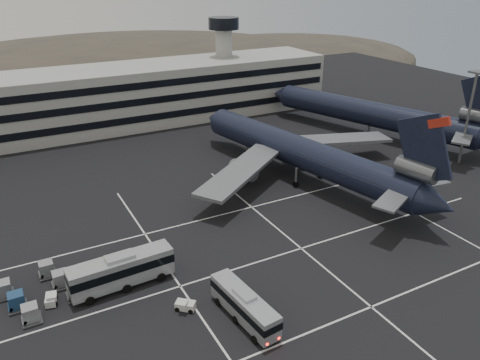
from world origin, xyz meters
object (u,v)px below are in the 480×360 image
at_px(bus_near, 244,305).
at_px(bus_far, 121,269).
at_px(trijet_main, 303,153).
at_px(tug_a, 51,299).
at_px(uld_cluster, 39,290).

distance_m(bus_near, bus_far, 15.95).
relative_size(trijet_main, tug_a, 24.37).
height_order(bus_near, tug_a, bus_near).
distance_m(trijet_main, uld_cluster, 48.89).
relative_size(trijet_main, uld_cluster, 5.23).
xyz_separation_m(bus_near, uld_cluster, (-19.49, 14.86, -1.04)).
xyz_separation_m(trijet_main, bus_near, (-27.42, -27.97, -3.23)).
bearing_deg(uld_cluster, bus_far, -15.96).
distance_m(bus_near, uld_cluster, 24.53).
height_order(bus_far, tug_a, bus_far).
bearing_deg(tug_a, bus_far, 7.90).
bearing_deg(bus_near, tug_a, 139.21).
relative_size(bus_near, bus_far, 0.83).
bearing_deg(bus_far, bus_near, -142.95).
bearing_deg(bus_near, uld_cluster, 136.77).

